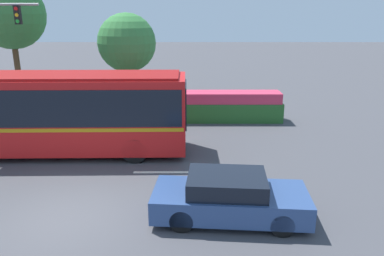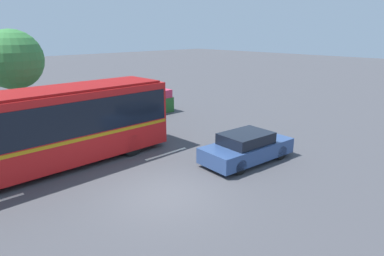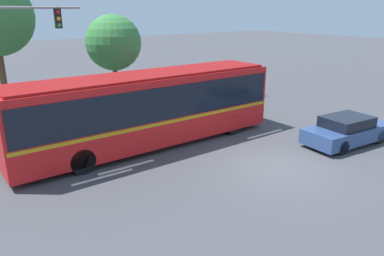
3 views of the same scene
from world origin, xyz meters
name	(u,v)px [view 3 (image 3 of 3)]	position (x,y,z in m)	size (l,w,h in m)	color
ground_plane	(276,167)	(0.00, 0.00, 0.00)	(140.00, 140.00, 0.00)	#444449
city_bus	(148,105)	(-2.82, 5.10, 1.88)	(12.43, 2.76, 3.31)	red
sedan_foreground	(347,131)	(4.66, -0.04, 0.63)	(4.45, 2.13, 1.32)	navy
flowering_hedge	(195,93)	(3.37, 10.03, 0.78)	(10.18, 1.31, 1.59)	#286028
street_tree_centre	(113,43)	(-0.41, 13.85, 3.88)	(3.59, 3.59, 5.69)	brown
lane_stripe_near	(127,167)	(-4.79, 3.45, 0.01)	(2.40, 0.16, 0.01)	silver
lane_stripe_mid	(265,134)	(2.66, 3.09, 0.01)	(2.40, 0.16, 0.01)	silver
lane_stripe_far	(103,177)	(-5.91, 3.16, 0.01)	(2.40, 0.16, 0.01)	silver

